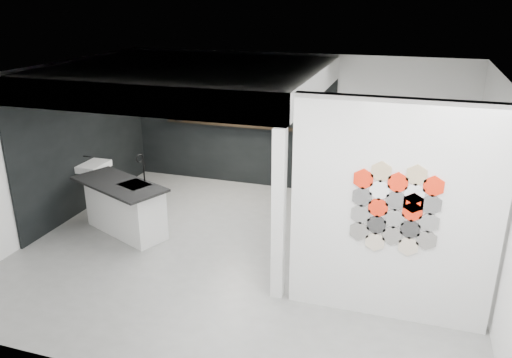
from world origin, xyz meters
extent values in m
cube|color=slate|center=(0.00, 0.00, -0.01)|extent=(7.00, 6.00, 0.01)
cube|color=silver|center=(2.23, -1.00, 1.40)|extent=(2.45, 0.15, 2.80)
cube|color=black|center=(-1.30, 2.97, 1.18)|extent=(4.40, 0.04, 2.35)
cube|color=black|center=(-3.47, 1.00, 1.18)|extent=(0.04, 4.00, 2.35)
cube|color=silver|center=(-1.30, 1.00, 2.55)|extent=(4.40, 4.00, 0.40)
cube|color=silver|center=(0.82, -1.00, 1.18)|extent=(0.16, 0.16, 2.35)
cube|color=silver|center=(-1.30, -0.92, 2.55)|extent=(4.40, 0.16, 0.40)
cube|color=silver|center=(-3.24, 0.80, 0.85)|extent=(0.40, 0.60, 0.12)
cube|color=black|center=(-1.20, 2.87, 1.30)|extent=(3.00, 0.15, 0.04)
cube|color=silver|center=(-2.17, 0.08, 0.44)|extent=(1.64, 1.14, 0.89)
cube|color=black|center=(-2.20, 0.00, 0.91)|extent=(1.92, 1.41, 0.04)
cube|color=black|center=(-1.91, 0.02, 0.92)|extent=(0.58, 0.54, 0.02)
cylinder|color=black|center=(-1.83, 0.21, 1.13)|extent=(0.03, 0.03, 0.41)
torus|color=black|center=(-1.86, 0.16, 1.34)|extent=(0.08, 0.14, 0.14)
cylinder|color=black|center=(-2.45, 2.87, 1.41)|extent=(0.23, 0.23, 0.17)
ellipsoid|color=black|center=(-0.18, 2.87, 1.39)|extent=(0.18, 0.18, 0.15)
cylinder|color=gray|center=(0.15, 2.87, 1.37)|extent=(0.16, 0.16, 0.09)
cylinder|color=gray|center=(0.15, 2.87, 1.38)|extent=(0.11, 0.11, 0.12)
cylinder|color=black|center=(-1.49, 2.87, 1.39)|extent=(0.06, 0.06, 0.14)
cylinder|color=black|center=(-1.81, 2.87, 1.37)|extent=(0.08, 0.08, 0.09)
cylinder|color=#66635E|center=(1.86, -1.09, 1.16)|extent=(0.26, 0.02, 0.26)
cylinder|color=silver|center=(1.86, -1.09, 1.39)|extent=(0.26, 0.02, 0.26)
cylinder|color=black|center=(1.86, -1.09, 1.61)|extent=(0.26, 0.02, 0.26)
cylinder|color=red|center=(1.86, -1.09, 1.84)|extent=(0.26, 0.02, 0.26)
cylinder|color=beige|center=(2.06, -1.09, 1.05)|extent=(0.26, 0.02, 0.26)
cylinder|color=#2D2D2D|center=(2.06, -1.09, 1.27)|extent=(0.26, 0.02, 0.26)
cylinder|color=red|center=(2.06, -1.09, 1.50)|extent=(0.26, 0.02, 0.26)
cylinder|color=white|center=(2.06, -1.09, 1.73)|extent=(0.26, 0.02, 0.26)
cylinder|color=tan|center=(2.06, -1.09, 1.95)|extent=(0.26, 0.02, 0.26)
cylinder|color=#66635E|center=(2.25, -1.09, 1.16)|extent=(0.26, 0.02, 0.26)
cylinder|color=silver|center=(2.25, -1.09, 1.39)|extent=(0.26, 0.02, 0.26)
cylinder|color=black|center=(2.25, -1.09, 1.61)|extent=(0.26, 0.02, 0.26)
cylinder|color=red|center=(2.25, -1.09, 1.84)|extent=(0.26, 0.02, 0.26)
cylinder|color=beige|center=(2.44, -1.09, 1.05)|extent=(0.26, 0.02, 0.26)
cylinder|color=#2D2D2D|center=(2.44, -1.09, 1.27)|extent=(0.26, 0.02, 0.26)
cylinder|color=red|center=(2.44, -1.09, 1.50)|extent=(0.26, 0.02, 0.26)
cylinder|color=white|center=(2.44, -1.09, 1.73)|extent=(0.26, 0.02, 0.26)
cylinder|color=tan|center=(2.44, -1.09, 1.95)|extent=(0.26, 0.02, 0.26)
cylinder|color=#66635E|center=(2.64, -1.09, 1.16)|extent=(0.26, 0.02, 0.26)
cylinder|color=silver|center=(2.64, -1.09, 1.39)|extent=(0.26, 0.02, 0.26)
cylinder|color=black|center=(2.64, -1.09, 1.61)|extent=(0.26, 0.02, 0.26)
cylinder|color=red|center=(2.64, -1.09, 1.84)|extent=(0.26, 0.02, 0.26)
cylinder|color=red|center=(2.44, -1.09, 1.61)|extent=(0.26, 0.02, 0.26)
camera|label=1|loc=(2.32, -6.67, 3.87)|focal=35.00mm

